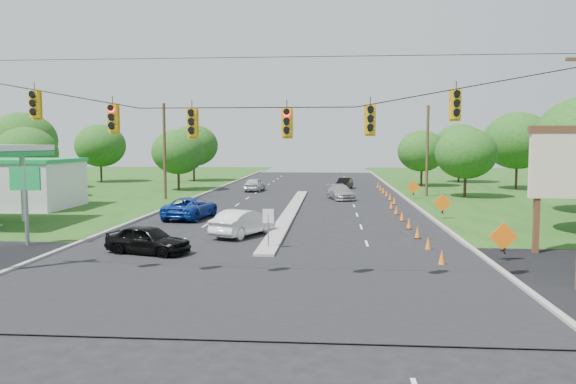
# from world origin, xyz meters

# --- Properties ---
(ground) EXTENTS (160.00, 160.00, 0.00)m
(ground) POSITION_xyz_m (0.00, 0.00, 0.00)
(ground) COLOR black
(ground) RESTS_ON ground
(cross_street) EXTENTS (160.00, 14.00, 0.02)m
(cross_street) POSITION_xyz_m (0.00, 0.00, 0.00)
(cross_street) COLOR black
(cross_street) RESTS_ON ground
(curb_left) EXTENTS (0.25, 110.00, 0.16)m
(curb_left) POSITION_xyz_m (-10.10, 30.00, 0.00)
(curb_left) COLOR gray
(curb_left) RESTS_ON ground
(curb_right) EXTENTS (0.25, 110.00, 0.16)m
(curb_right) POSITION_xyz_m (10.10, 30.00, 0.00)
(curb_right) COLOR gray
(curb_right) RESTS_ON ground
(median) EXTENTS (1.00, 34.00, 0.18)m
(median) POSITION_xyz_m (0.00, 21.00, 0.00)
(median) COLOR gray
(median) RESTS_ON ground
(median_sign) EXTENTS (0.55, 0.06, 2.05)m
(median_sign) POSITION_xyz_m (0.00, 6.00, 1.46)
(median_sign) COLOR gray
(median_sign) RESTS_ON ground
(signal_span) EXTENTS (25.60, 0.32, 9.00)m
(signal_span) POSITION_xyz_m (-0.05, -1.00, 4.97)
(signal_span) COLOR #422D1C
(signal_span) RESTS_ON ground
(utility_pole_far_left) EXTENTS (0.28, 0.28, 9.00)m
(utility_pole_far_left) POSITION_xyz_m (-12.50, 30.00, 4.50)
(utility_pole_far_left) COLOR #422D1C
(utility_pole_far_left) RESTS_ON ground
(utility_pole_far_right) EXTENTS (0.28, 0.28, 9.00)m
(utility_pole_far_right) POSITION_xyz_m (12.50, 35.00, 4.50)
(utility_pole_far_right) COLOR #422D1C
(utility_pole_far_right) RESTS_ON ground
(pylon_sign) EXTENTS (5.90, 2.30, 6.12)m
(pylon_sign) POSITION_xyz_m (14.31, 6.20, 4.00)
(pylon_sign) COLOR #59331E
(pylon_sign) RESTS_ON ground
(cone_0) EXTENTS (0.32, 0.32, 0.70)m
(cone_0) POSITION_xyz_m (7.92, 3.00, 0.35)
(cone_0) COLOR orange
(cone_0) RESTS_ON ground
(cone_1) EXTENTS (0.32, 0.32, 0.70)m
(cone_1) POSITION_xyz_m (7.92, 6.50, 0.35)
(cone_1) COLOR orange
(cone_1) RESTS_ON ground
(cone_2) EXTENTS (0.32, 0.32, 0.70)m
(cone_2) POSITION_xyz_m (7.92, 10.00, 0.35)
(cone_2) COLOR orange
(cone_2) RESTS_ON ground
(cone_3) EXTENTS (0.32, 0.32, 0.70)m
(cone_3) POSITION_xyz_m (7.92, 13.50, 0.35)
(cone_3) COLOR orange
(cone_3) RESTS_ON ground
(cone_4) EXTENTS (0.32, 0.32, 0.70)m
(cone_4) POSITION_xyz_m (7.92, 17.00, 0.35)
(cone_4) COLOR orange
(cone_4) RESTS_ON ground
(cone_5) EXTENTS (0.32, 0.32, 0.70)m
(cone_5) POSITION_xyz_m (7.92, 20.50, 0.35)
(cone_5) COLOR orange
(cone_5) RESTS_ON ground
(cone_6) EXTENTS (0.32, 0.32, 0.70)m
(cone_6) POSITION_xyz_m (7.92, 24.00, 0.35)
(cone_6) COLOR orange
(cone_6) RESTS_ON ground
(cone_7) EXTENTS (0.32, 0.32, 0.70)m
(cone_7) POSITION_xyz_m (8.52, 27.50, 0.35)
(cone_7) COLOR orange
(cone_7) RESTS_ON ground
(cone_8) EXTENTS (0.32, 0.32, 0.70)m
(cone_8) POSITION_xyz_m (8.52, 31.00, 0.35)
(cone_8) COLOR orange
(cone_8) RESTS_ON ground
(cone_9) EXTENTS (0.32, 0.32, 0.70)m
(cone_9) POSITION_xyz_m (8.52, 34.50, 0.35)
(cone_9) COLOR orange
(cone_9) RESTS_ON ground
(cone_10) EXTENTS (0.32, 0.32, 0.70)m
(cone_10) POSITION_xyz_m (8.52, 38.00, 0.35)
(cone_10) COLOR orange
(cone_10) RESTS_ON ground
(cone_11) EXTENTS (0.32, 0.32, 0.70)m
(cone_11) POSITION_xyz_m (8.52, 41.50, 0.35)
(cone_11) COLOR orange
(cone_11) RESTS_ON ground
(cone_12) EXTENTS (0.32, 0.32, 0.70)m
(cone_12) POSITION_xyz_m (8.52, 45.00, 0.35)
(cone_12) COLOR orange
(cone_12) RESTS_ON ground
(work_sign_0) EXTENTS (1.27, 0.58, 1.37)m
(work_sign_0) POSITION_xyz_m (10.80, 4.00, 1.09)
(work_sign_0) COLOR black
(work_sign_0) RESTS_ON ground
(work_sign_1) EXTENTS (1.27, 0.58, 1.37)m
(work_sign_1) POSITION_xyz_m (10.80, 18.00, 1.09)
(work_sign_1) COLOR black
(work_sign_1) RESTS_ON ground
(work_sign_2) EXTENTS (1.27, 0.58, 1.37)m
(work_sign_2) POSITION_xyz_m (10.80, 32.00, 1.09)
(work_sign_2) COLOR black
(work_sign_2) RESTS_ON ground
(tree_2) EXTENTS (5.88, 5.88, 6.86)m
(tree_2) POSITION_xyz_m (-26.00, 30.00, 4.34)
(tree_2) COLOR black
(tree_2) RESTS_ON ground
(tree_3) EXTENTS (7.56, 7.56, 8.82)m
(tree_3) POSITION_xyz_m (-32.00, 40.00, 5.58)
(tree_3) COLOR black
(tree_3) RESTS_ON ground
(tree_4) EXTENTS (6.72, 6.72, 7.84)m
(tree_4) POSITION_xyz_m (-28.00, 52.00, 4.96)
(tree_4) COLOR black
(tree_4) RESTS_ON ground
(tree_5) EXTENTS (5.88, 5.88, 6.86)m
(tree_5) POSITION_xyz_m (-14.00, 40.00, 4.34)
(tree_5) COLOR black
(tree_5) RESTS_ON ground
(tree_6) EXTENTS (6.72, 6.72, 7.84)m
(tree_6) POSITION_xyz_m (-16.00, 55.00, 4.96)
(tree_6) COLOR black
(tree_6) RESTS_ON ground
(tree_9) EXTENTS (5.88, 5.88, 6.86)m
(tree_9) POSITION_xyz_m (16.00, 34.00, 4.34)
(tree_9) COLOR black
(tree_9) RESTS_ON ground
(tree_10) EXTENTS (7.56, 7.56, 8.82)m
(tree_10) POSITION_xyz_m (24.00, 44.00, 5.58)
(tree_10) COLOR black
(tree_10) RESTS_ON ground
(tree_11) EXTENTS (6.72, 6.72, 7.84)m
(tree_11) POSITION_xyz_m (20.00, 55.00, 4.96)
(tree_11) COLOR black
(tree_11) RESTS_ON ground
(tree_12) EXTENTS (5.88, 5.88, 6.86)m
(tree_12) POSITION_xyz_m (14.00, 48.00, 4.34)
(tree_12) COLOR black
(tree_12) RESTS_ON ground
(black_sedan) EXTENTS (4.46, 2.79, 1.41)m
(black_sedan) POSITION_xyz_m (-5.59, 4.39, 0.71)
(black_sedan) COLOR black
(black_sedan) RESTS_ON ground
(white_sedan) EXTENTS (3.38, 4.87, 1.52)m
(white_sedan) POSITION_xyz_m (-1.92, 10.16, 0.76)
(white_sedan) COLOR silver
(white_sedan) RESTS_ON ground
(blue_pickup) EXTENTS (3.26, 5.73, 1.51)m
(blue_pickup) POSITION_xyz_m (-6.79, 17.15, 0.75)
(blue_pickup) COLOR navy
(blue_pickup) RESTS_ON ground
(silver_car_far) EXTENTS (2.94, 5.05, 1.38)m
(silver_car_far) POSITION_xyz_m (3.94, 31.52, 0.69)
(silver_car_far) COLOR gray
(silver_car_far) RESTS_ON ground
(silver_car_oncoming) EXTENTS (2.14, 4.46, 1.47)m
(silver_car_oncoming) POSITION_xyz_m (-5.40, 39.87, 0.73)
(silver_car_oncoming) COLOR silver
(silver_car_oncoming) RESTS_ON ground
(dark_car_receding) EXTENTS (2.21, 4.06, 1.27)m
(dark_car_receding) POSITION_xyz_m (4.57, 43.94, 0.63)
(dark_car_receding) COLOR black
(dark_car_receding) RESTS_ON ground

